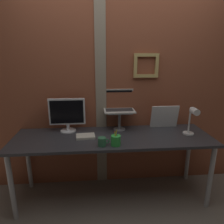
# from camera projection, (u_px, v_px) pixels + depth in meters

# --- Properties ---
(ground_plane) EXTENTS (6.00, 6.00, 0.00)m
(ground_plane) POSITION_uv_depth(u_px,v_px,m) (122.00, 197.00, 2.40)
(ground_plane) COLOR gray
(brick_wall_back) EXTENTS (3.46, 0.16, 2.53)m
(brick_wall_back) POSITION_uv_depth(u_px,v_px,m) (119.00, 85.00, 2.46)
(brick_wall_back) COLOR brown
(brick_wall_back) RESTS_ON ground_plane
(desk) EXTENTS (2.16, 0.65, 0.76)m
(desk) POSITION_uv_depth(u_px,v_px,m) (113.00, 142.00, 2.24)
(desk) COLOR #333338
(desk) RESTS_ON ground_plane
(monitor) EXTENTS (0.41, 0.18, 0.39)m
(monitor) POSITION_uv_depth(u_px,v_px,m) (67.00, 113.00, 2.31)
(monitor) COLOR white
(monitor) RESTS_ON desk
(laptop_stand) EXTENTS (0.28, 0.22, 0.23)m
(laptop_stand) POSITION_uv_depth(u_px,v_px,m) (119.00, 117.00, 2.38)
(laptop_stand) COLOR gray
(laptop_stand) RESTS_ON desk
(laptop) EXTENTS (0.36, 0.31, 0.24)m
(laptop) POSITION_uv_depth(u_px,v_px,m) (119.00, 104.00, 2.42)
(laptop) COLOR silver
(laptop) RESTS_ON laptop_stand
(whiteboard_panel) EXTENTS (0.33, 0.07, 0.28)m
(whiteboard_panel) POSITION_uv_depth(u_px,v_px,m) (164.00, 117.00, 2.46)
(whiteboard_panel) COLOR white
(whiteboard_panel) RESTS_ON desk
(desk_lamp) EXTENTS (0.12, 0.20, 0.33)m
(desk_lamp) POSITION_uv_depth(u_px,v_px,m) (192.00, 118.00, 2.18)
(desk_lamp) COLOR white
(desk_lamp) RESTS_ON desk
(pen_cup) EXTENTS (0.10, 0.10, 0.17)m
(pen_cup) POSITION_uv_depth(u_px,v_px,m) (116.00, 140.00, 1.99)
(pen_cup) COLOR green
(pen_cup) RESTS_ON desk
(coffee_mug) EXTENTS (0.12, 0.08, 0.09)m
(coffee_mug) POSITION_uv_depth(u_px,v_px,m) (102.00, 142.00, 1.98)
(coffee_mug) COLOR #33724C
(coffee_mug) RESTS_ON desk
(paper_clutter_stack) EXTENTS (0.21, 0.16, 0.02)m
(paper_clutter_stack) POSITION_uv_depth(u_px,v_px,m) (86.00, 136.00, 2.19)
(paper_clutter_stack) COLOR silver
(paper_clutter_stack) RESTS_ON desk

